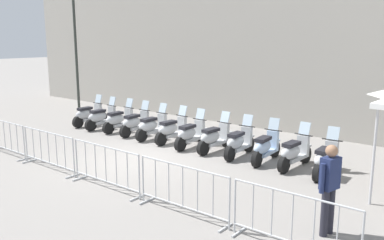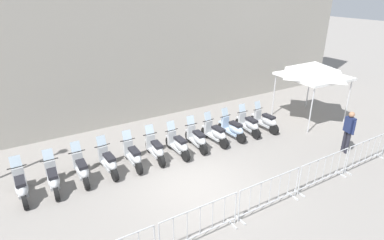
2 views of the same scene
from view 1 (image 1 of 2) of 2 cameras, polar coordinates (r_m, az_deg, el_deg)
name	(u,v)px [view 1 (image 1 of 2)]	position (r m, az deg, el deg)	size (l,w,h in m)	color
ground_plane	(135,160)	(12.58, -7.89, -5.43)	(120.00, 120.00, 0.00)	gray
motorcycle_0	(88,115)	(17.58, -14.08, 0.69)	(0.56, 1.73, 1.24)	black
motorcycle_1	(102,118)	(16.84, -12.35, 0.31)	(0.56, 1.72, 1.24)	black
motorcycle_2	(119,120)	(16.22, -10.03, -0.02)	(0.56, 1.73, 1.24)	black
motorcycle_3	(135,123)	(15.56, -7.80, -0.44)	(0.58, 1.72, 1.24)	black
motorcycle_4	(152,127)	(14.90, -5.49, -0.91)	(0.56, 1.72, 1.24)	black
motorcycle_5	(172,130)	(14.32, -2.78, -1.37)	(0.56, 1.72, 1.24)	black
motorcycle_6	(191,134)	(13.66, -0.21, -1.99)	(0.56, 1.73, 1.24)	black
motorcycle_7	(214,138)	(13.20, 3.07, -2.49)	(0.56, 1.72, 1.24)	black
motorcycle_8	(239,143)	(12.70, 6.45, -3.11)	(0.60, 1.72, 1.24)	black
motorcycle_9	(265,147)	(12.26, 10.07, -3.74)	(0.60, 1.72, 1.24)	black
motorcycle_10	(294,153)	(11.88, 13.88, -4.40)	(0.56, 1.72, 1.24)	black
motorcycle_11	(325,159)	(11.47, 17.88, -5.20)	(0.59, 1.72, 1.24)	black
barrier_segment_1	(5,138)	(14.19, -24.42, -2.22)	(2.33, 0.57, 1.07)	#B2B5B7
barrier_segment_2	(49,151)	(12.13, -19.15, -4.01)	(2.33, 0.57, 1.07)	#B2B5B7
barrier_segment_3	(106,168)	(10.24, -11.80, -6.44)	(2.33, 0.57, 1.07)	#B2B5B7
barrier_segment_4	(183,190)	(8.61, -1.29, -9.68)	(2.33, 0.57, 1.07)	#B2B5B7
barrier_segment_5	(292,223)	(7.42, 13.64, -13.61)	(2.33, 0.57, 1.07)	#B2B5B7
street_lamp	(75,36)	(19.72, -15.80, 11.07)	(0.36, 0.36, 6.07)	#2D332D
officer_near_row_end	(329,185)	(8.02, 18.40, -8.45)	(0.28, 0.54, 1.73)	#23232D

